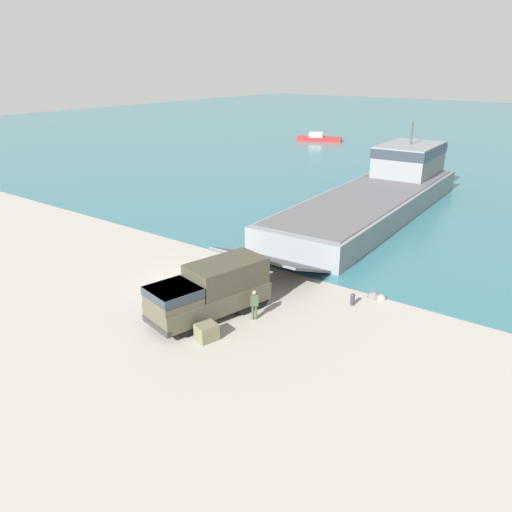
% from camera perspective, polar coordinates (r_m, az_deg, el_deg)
% --- Properties ---
extents(ground_plane, '(240.00, 240.00, 0.00)m').
position_cam_1_polar(ground_plane, '(33.22, -8.29, -3.29)').
color(ground_plane, '#9E998E').
extents(water_surface, '(240.00, 180.00, 0.01)m').
position_cam_1_polar(water_surface, '(119.91, 26.64, 12.53)').
color(water_surface, '#336B75').
rests_on(water_surface, ground_plane).
extents(landing_craft, '(9.16, 35.60, 7.81)m').
position_cam_1_polar(landing_craft, '(51.35, 14.19, 7.35)').
color(landing_craft, gray).
rests_on(landing_craft, ground_plane).
extents(military_truck, '(4.15, 7.60, 3.05)m').
position_cam_1_polar(military_truck, '(28.49, -5.27, -3.91)').
color(military_truck, '#4C4738').
rests_on(military_truck, ground_plane).
extents(soldier_on_ramp, '(0.48, 0.48, 1.79)m').
position_cam_1_polar(soldier_on_ramp, '(28.19, -0.19, -5.37)').
color(soldier_on_ramp, '#3D4C33').
rests_on(soldier_on_ramp, ground_plane).
extents(moored_boat_a, '(8.53, 5.55, 1.56)m').
position_cam_1_polar(moored_boat_a, '(96.03, 7.18, 13.21)').
color(moored_boat_a, '#B22323').
rests_on(moored_boat_a, ground_plane).
extents(mooring_bollard, '(0.30, 0.30, 0.76)m').
position_cam_1_polar(mooring_bollard, '(30.65, 10.98, -4.80)').
color(mooring_bollard, '#333338').
rests_on(mooring_bollard, ground_plane).
extents(cargo_crate, '(1.16, 1.29, 0.90)m').
position_cam_1_polar(cargo_crate, '(26.63, -5.65, -8.64)').
color(cargo_crate, '#6B664C').
rests_on(cargo_crate, ground_plane).
extents(shoreline_rock_a, '(0.79, 0.79, 0.79)m').
position_cam_1_polar(shoreline_rock_a, '(31.99, 13.26, -4.66)').
color(shoreline_rock_a, '#66605B').
rests_on(shoreline_rock_a, ground_plane).
extents(shoreline_rock_b, '(0.64, 0.64, 0.64)m').
position_cam_1_polar(shoreline_rock_b, '(31.93, 14.09, -4.79)').
color(shoreline_rock_b, gray).
rests_on(shoreline_rock_b, ground_plane).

